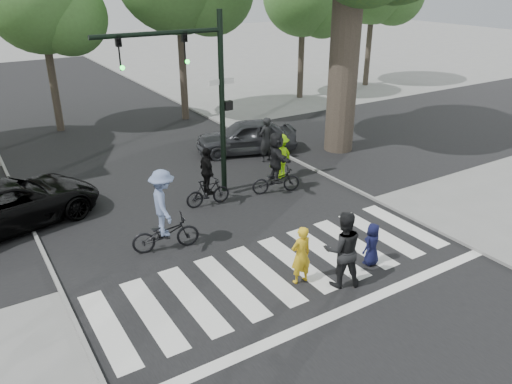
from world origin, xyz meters
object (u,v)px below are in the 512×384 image
Objects in this scene: cyclist_right at (276,166)px; car_grey at (246,136)px; cyclist_mid at (207,182)px; cyclist_left at (164,216)px; pedestrian_adult at (343,249)px; pedestrian_child at (372,244)px; car_suv at (11,204)px; pedestrian_woman at (301,255)px; traffic_signal at (197,81)px.

cyclist_right reaches higher than car_grey.
cyclist_mid is at bearing -25.54° from car_grey.
pedestrian_adult is at bearing -52.57° from cyclist_left.
pedestrian_adult is 0.84× the size of cyclist_left.
pedestrian_child is 0.23× the size of car_suv.
pedestrian_woman is 0.30× the size of car_suv.
car_grey is (3.87, 8.99, -0.05)m from pedestrian_woman.
car_grey is at bearing 45.53° from cyclist_mid.
pedestrian_adult is (0.78, -0.60, 0.21)m from pedestrian_woman.
cyclist_mid is at bearing -103.12° from traffic_signal.
pedestrian_child is 0.60× the size of pedestrian_adult.
traffic_signal reaches higher than car_suv.
cyclist_mid is at bearing -122.56° from car_suv.
traffic_signal reaches higher than pedestrian_child.
cyclist_left is 5.00m from cyclist_right.
cyclist_mid is 0.38× the size of car_suv.
pedestrian_child is at bearing -142.98° from pedestrian_adult.
pedestrian_child is 5.81m from cyclist_mid.
pedestrian_woman is 9.79m from car_grey.
pedestrian_adult is at bearing -83.39° from cyclist_mid.
cyclist_mid is at bearing 172.78° from cyclist_right.
car_suv is at bearing -26.37° from pedestrian_adult.
car_suv reaches higher than car_grey.
pedestrian_child is at bearing -74.14° from traffic_signal.
cyclist_right is at bearing -7.22° from cyclist_mid.
traffic_signal reaches higher than pedestrian_adult.
car_suv is at bearing 161.77° from cyclist_mid.
pedestrian_child is at bearing -148.43° from car_suv.
pedestrian_woman is 0.65× the size of cyclist_left.
cyclist_right is at bearing -107.20° from pedestrian_child.
cyclist_right is 0.42× the size of car_suv.
car_grey is (9.35, 1.99, -0.01)m from car_suv.
cyclist_right is (2.28, -1.09, -2.93)m from traffic_signal.
pedestrian_woman is 5.16m from cyclist_mid.
cyclist_right is (0.51, 5.16, 0.38)m from pedestrian_child.
pedestrian_child is at bearing 173.71° from pedestrian_woman.
cyclist_right reaches higher than pedestrian_adult.
car_suv is (-8.05, 2.15, -0.25)m from cyclist_right.
cyclist_left is 2.98m from cyclist_mid.
cyclist_left is at bearing -161.23° from cyclist_right.
pedestrian_woman is at bearing -117.97° from cyclist_right.
pedestrian_adult reaches higher than car_suv.
cyclist_left is 0.45× the size of car_suv.
car_grey is at bearing 72.66° from cyclist_right.
cyclist_mid is (2.27, 1.92, -0.20)m from cyclist_left.
pedestrian_woman is 1.01m from pedestrian_adult.
pedestrian_child is 0.28× the size of car_grey.
cyclist_left reaches higher than pedestrian_woman.
traffic_signal reaches higher than car_grey.
car_grey reaches higher than pedestrian_child.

